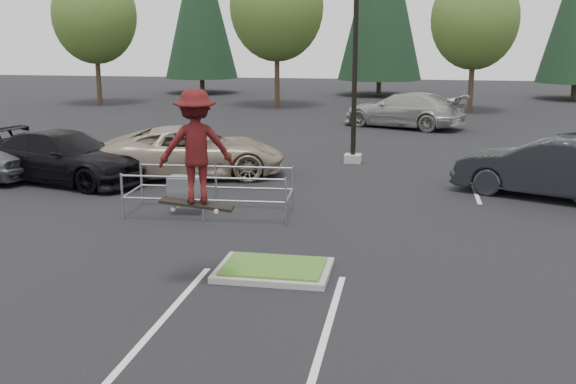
% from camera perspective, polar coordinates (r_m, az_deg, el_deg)
% --- Properties ---
extents(ground, '(120.00, 120.00, 0.00)m').
position_cam_1_polar(ground, '(13.29, -1.21, -6.87)').
color(ground, black).
rests_on(ground, ground).
extents(grass_median, '(2.20, 1.60, 0.16)m').
position_cam_1_polar(grass_median, '(13.27, -1.21, -6.56)').
color(grass_median, gray).
rests_on(grass_median, ground).
extents(stall_lines, '(22.62, 17.60, 0.01)m').
position_cam_1_polar(stall_lines, '(19.21, -1.58, -0.54)').
color(stall_lines, silver).
rests_on(stall_lines, ground).
extents(light_pole, '(0.70, 0.60, 10.12)m').
position_cam_1_polar(light_pole, '(24.31, 5.74, 13.12)').
color(light_pole, gray).
rests_on(light_pole, ground).
extents(decid_a, '(5.44, 5.44, 8.91)m').
position_cam_1_polar(decid_a, '(47.00, -16.03, 13.94)').
color(decid_a, '#38281C').
rests_on(decid_a, ground).
extents(decid_b, '(5.89, 5.89, 9.64)m').
position_cam_1_polar(decid_b, '(43.63, -0.96, 15.13)').
color(decid_b, '#38281C').
rests_on(decid_b, ground).
extents(decid_c, '(5.12, 5.12, 8.38)m').
position_cam_1_polar(decid_c, '(42.21, 15.52, 13.66)').
color(decid_c, '#38281C').
rests_on(decid_c, ground).
extents(conif_a, '(5.72, 5.72, 13.00)m').
position_cam_1_polar(conif_a, '(54.84, -7.47, 15.73)').
color(conif_a, '#38281C').
rests_on(conif_a, ground).
extents(cart_corral, '(4.28, 1.74, 1.19)m').
position_cam_1_polar(cart_corral, '(17.53, -8.17, 0.49)').
color(cart_corral, gray).
rests_on(cart_corral, ground).
extents(skateboarder, '(1.48, 1.16, 2.17)m').
position_cam_1_polar(skateboarder, '(11.99, -7.88, 3.80)').
color(skateboarder, black).
rests_on(skateboarder, ground).
extents(car_l_tan, '(6.47, 4.35, 1.65)m').
position_cam_1_polar(car_l_tan, '(22.29, -8.17, 3.40)').
color(car_l_tan, gray).
rests_on(car_l_tan, ground).
extents(car_l_black, '(5.99, 3.65, 1.62)m').
position_cam_1_polar(car_l_black, '(22.34, -18.57, 2.84)').
color(car_l_black, black).
rests_on(car_l_black, ground).
extents(car_r_charc, '(5.52, 3.79, 1.72)m').
position_cam_1_polar(car_r_charc, '(20.57, 21.27, 1.93)').
color(car_r_charc, black).
rests_on(car_r_charc, ground).
extents(car_r_black, '(4.53, 3.23, 1.43)m').
position_cam_1_polar(car_r_black, '(24.66, 23.10, 3.16)').
color(car_r_black, black).
rests_on(car_r_black, ground).
extents(car_far_silver, '(6.56, 4.66, 1.76)m').
position_cam_1_polar(car_far_silver, '(34.43, 9.93, 6.86)').
color(car_far_silver, '#A0A09B').
rests_on(car_far_silver, ground).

